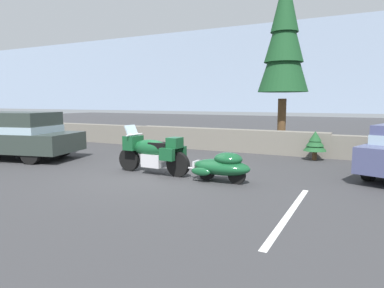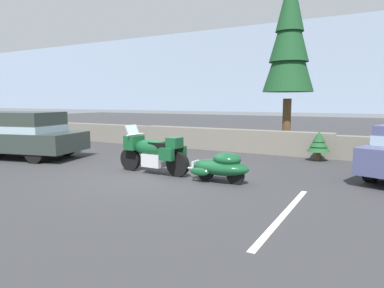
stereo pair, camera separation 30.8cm
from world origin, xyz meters
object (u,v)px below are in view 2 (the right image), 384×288
car_shaped_trailer (221,166)px  pine_tree_tall (289,38)px  touring_motorcycle (153,151)px  suv_at_left_edge (18,134)px

car_shaped_trailer → pine_tree_tall: size_ratio=0.30×
touring_motorcycle → suv_at_left_edge: suv_at_left_edge is taller
car_shaped_trailer → pine_tree_tall: pine_tree_tall is taller
pine_tree_tall → touring_motorcycle: bearing=-106.5°
car_shaped_trailer → suv_at_left_edge: 7.92m
touring_motorcycle → suv_at_left_edge: (-5.80, -0.07, 0.22)m
touring_motorcycle → suv_at_left_edge: size_ratio=0.45×
car_shaped_trailer → pine_tree_tall: bearing=90.7°
touring_motorcycle → pine_tree_tall: (2.02, 6.84, 3.97)m
pine_tree_tall → car_shaped_trailer: bearing=-89.3°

